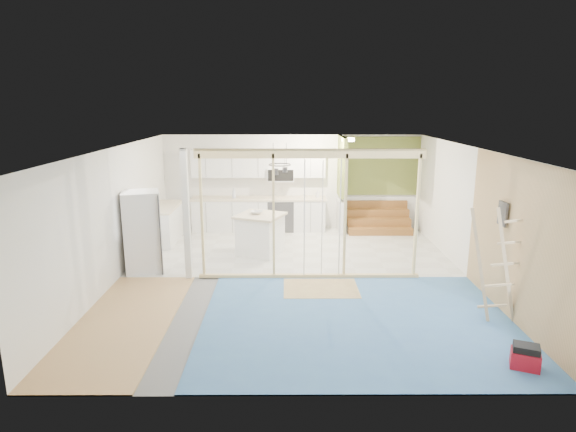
{
  "coord_description": "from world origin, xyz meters",
  "views": [
    {
      "loc": [
        -0.15,
        -9.12,
        3.43
      ],
      "look_at": [
        -0.12,
        0.6,
        1.14
      ],
      "focal_mm": 30.0,
      "sensor_mm": 36.0,
      "label": 1
    }
  ],
  "objects_px": {
    "fridge": "(143,232)",
    "ladder": "(496,265)",
    "island": "(260,235)",
    "toolbox": "(525,357)"
  },
  "relations": [
    {
      "from": "fridge",
      "to": "ladder",
      "type": "bearing_deg",
      "value": -37.02
    },
    {
      "from": "fridge",
      "to": "ladder",
      "type": "distance_m",
      "value": 6.71
    },
    {
      "from": "island",
      "to": "ladder",
      "type": "relative_size",
      "value": 0.69
    },
    {
      "from": "fridge",
      "to": "island",
      "type": "distance_m",
      "value": 2.64
    },
    {
      "from": "island",
      "to": "toolbox",
      "type": "xyz_separation_m",
      "value": [
        3.75,
        -4.98,
        -0.31
      ]
    },
    {
      "from": "fridge",
      "to": "toolbox",
      "type": "bearing_deg",
      "value": -48.28
    },
    {
      "from": "fridge",
      "to": "island",
      "type": "bearing_deg",
      "value": 9.55
    },
    {
      "from": "fridge",
      "to": "ladder",
      "type": "xyz_separation_m",
      "value": [
        6.27,
        -2.4,
        0.1
      ]
    },
    {
      "from": "island",
      "to": "ladder",
      "type": "distance_m",
      "value": 5.29
    },
    {
      "from": "toolbox",
      "to": "island",
      "type": "bearing_deg",
      "value": 149.79
    }
  ]
}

